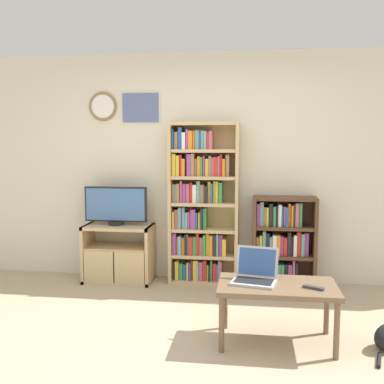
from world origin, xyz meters
The scene contains 9 objects.
ground_plane centered at (0.00, 0.00, 0.00)m, with size 18.00×18.00×0.00m, color tan.
wall_back centered at (-0.01, 1.95, 1.31)m, with size 7.18×0.09×2.60m.
tv_stand centered at (-0.93, 1.67, 0.33)m, with size 0.78×0.42×0.65m.
television centered at (-0.96, 1.70, 0.87)m, with size 0.72×0.18×0.44m.
bookshelf_tall centered at (0.00, 1.78, 0.89)m, with size 0.78×0.28×1.81m.
bookshelf_short centered at (0.91, 1.78, 0.49)m, with size 0.69×0.28×1.00m.
coffee_table centered at (0.79, 0.29, 0.42)m, with size 0.93×0.54×0.48m.
laptop centered at (0.61, 0.34, 0.55)m, with size 0.39×0.35×0.27m.
remote_near_laptop centered at (1.05, 0.21, 0.49)m, with size 0.16×0.11×0.02m.
Camera 1 is at (0.58, -3.20, 1.59)m, focal length 42.00 mm.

